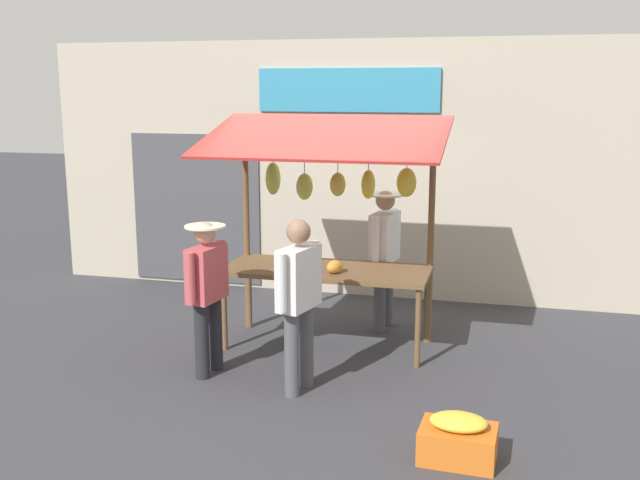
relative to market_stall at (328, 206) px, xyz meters
name	(u,v)px	position (x,y,z in m)	size (l,w,h in m)	color
ground_plane	(327,346)	(0.00, 0.05, -1.55)	(40.00, 40.00, 0.00)	#38383D
street_backdrop	(363,170)	(0.05, -2.15, 0.15)	(9.00, 0.30, 3.40)	#B2A893
market_stall	(328,206)	(0.00, 0.00, 0.00)	(2.50, 1.46, 2.50)	brown
vendor_with_sunhat	(384,248)	(-0.50, -0.70, -0.58)	(0.42, 0.69, 1.64)	#4C4C51
shopper_with_shopping_bag	(299,294)	(-0.05, 1.29, -0.60)	(0.33, 0.68, 1.63)	#4C4C51
shopper_with_ponytail	(207,287)	(0.93, 1.11, -0.66)	(0.40, 0.66, 1.53)	#232328
produce_crate_near	(458,439)	(-1.58, 2.25, -1.38)	(0.59, 0.43, 0.37)	#D1661E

